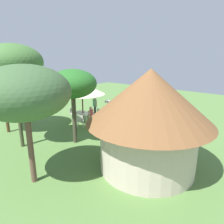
% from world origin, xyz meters
% --- Properties ---
extents(ground_plane, '(36.00, 36.00, 0.00)m').
position_xyz_m(ground_plane, '(0.00, 0.00, 0.00)').
color(ground_plane, '#58803F').
extents(thatched_hut, '(5.46, 5.46, 4.52)m').
position_xyz_m(thatched_hut, '(-3.93, 3.98, 2.54)').
color(thatched_hut, beige).
rests_on(thatched_hut, ground_plane).
extents(shade_umbrella, '(3.48, 3.48, 3.10)m').
position_xyz_m(shade_umbrella, '(3.37, 1.41, 2.65)').
color(shade_umbrella, '#54302D').
rests_on(shade_umbrella, ground_plane).
extents(patio_dining_table, '(1.54, 1.24, 0.74)m').
position_xyz_m(patio_dining_table, '(3.37, 1.41, 0.66)').
color(patio_dining_table, silver).
rests_on(patio_dining_table, ground_plane).
extents(patio_chair_near_hut, '(0.61, 0.60, 0.90)m').
position_xyz_m(patio_chair_near_hut, '(2.60, 2.35, 0.52)').
color(patio_chair_near_hut, white).
rests_on(patio_chair_near_hut, ground_plane).
extents(patio_chair_east_end, '(0.55, 0.54, 0.90)m').
position_xyz_m(patio_chair_east_end, '(2.97, 0.26, 0.52)').
color(patio_chair_east_end, silver).
rests_on(patio_chair_east_end, ground_plane).
extents(patio_chair_near_lawn, '(0.44, 0.46, 0.90)m').
position_xyz_m(patio_chair_near_lawn, '(4.59, 1.47, 0.52)').
color(patio_chair_near_lawn, silver).
rests_on(patio_chair_near_lawn, ground_plane).
extents(guest_beside_umbrella, '(0.56, 0.37, 1.67)m').
position_xyz_m(guest_beside_umbrella, '(3.82, -0.34, 1.01)').
color(guest_beside_umbrella, black).
rests_on(guest_beside_umbrella, ground_plane).
extents(guest_behind_table, '(0.40, 0.53, 1.67)m').
position_xyz_m(guest_behind_table, '(1.61, 2.21, 1.01)').
color(guest_behind_table, black).
rests_on(guest_behind_table, ground_plane).
extents(standing_watcher, '(0.40, 0.52, 1.64)m').
position_xyz_m(standing_watcher, '(-2.50, -2.83, 0.98)').
color(standing_watcher, black).
rests_on(standing_watcher, ground_plane).
extents(striped_lounge_chair, '(0.96, 0.85, 0.64)m').
position_xyz_m(striped_lounge_chair, '(-1.10, -0.90, 0.26)').
color(striped_lounge_chair, '#339A6D').
rests_on(striped_lounge_chair, ground_plane).
extents(zebra_nearest_camera, '(2.21, 1.07, 1.54)m').
position_xyz_m(zebra_nearest_camera, '(1.70, -0.97, 1.01)').
color(zebra_nearest_camera, silver).
rests_on(zebra_nearest_camera, ground_plane).
extents(zebra_by_umbrella, '(2.09, 1.39, 1.47)m').
position_xyz_m(zebra_by_umbrella, '(-0.01, 1.43, 0.94)').
color(zebra_by_umbrella, silver).
rests_on(zebra_by_umbrella, ground_plane).
extents(acacia_tree_far_lawn, '(2.69, 2.69, 4.32)m').
position_xyz_m(acacia_tree_far_lawn, '(0.79, 4.30, 3.48)').
color(acacia_tree_far_lawn, '#444130').
rests_on(acacia_tree_far_lawn, ground_plane).
extents(acacia_tree_right_background, '(3.67, 3.67, 5.23)m').
position_xyz_m(acacia_tree_right_background, '(5.58, 6.19, 4.11)').
color(acacia_tree_right_background, '#523721').
rests_on(acacia_tree_right_background, ground_plane).
extents(acacia_tree_behind_hut, '(3.42, 3.42, 4.74)m').
position_xyz_m(acacia_tree_behind_hut, '(-0.98, 7.92, 3.70)').
color(acacia_tree_behind_hut, brown).
rests_on(acacia_tree_behind_hut, ground_plane).
extents(acacia_tree_left_background, '(3.10, 3.10, 5.63)m').
position_xyz_m(acacia_tree_left_background, '(2.64, 6.64, 4.67)').
color(acacia_tree_left_background, '#41422B').
rests_on(acacia_tree_left_background, ground_plane).
extents(brick_patio_kerb, '(1.37, 2.73, 0.08)m').
position_xyz_m(brick_patio_kerb, '(4.18, -4.37, 0.04)').
color(brick_patio_kerb, '#A5523A').
rests_on(brick_patio_kerb, ground_plane).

